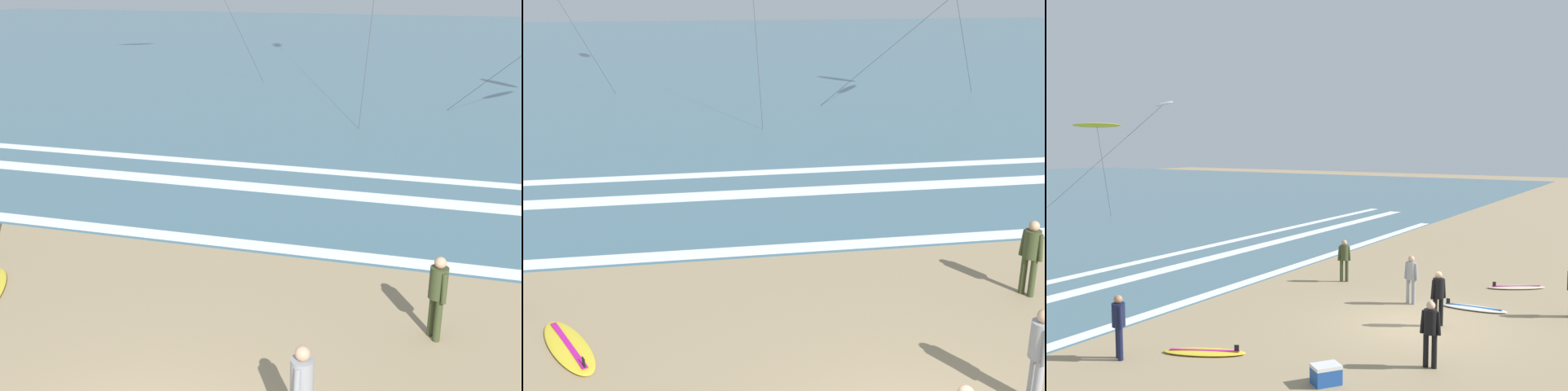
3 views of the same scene
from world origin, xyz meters
The scene contains 6 objects.
ocean_surface centered at (0.00, 52.09, 0.01)m, with size 140.00×90.00×0.01m, color #476B7A.
wave_foam_shoreline centered at (-1.21, 7.49, 0.01)m, with size 44.63×0.54×0.01m, color white.
wave_foam_mid_break centered at (-1.08, 11.73, 0.01)m, with size 54.85×0.81×0.01m, color white.
wave_foam_outer_break centered at (-1.05, 13.91, 0.01)m, with size 56.74×0.58×0.01m, color white.
surfer_left_near centered at (2.08, 1.06, 0.96)m, with size 0.32×0.52×1.60m.
surfer_right_near centered at (3.80, 4.42, 0.96)m, with size 0.34×0.48×1.60m.
Camera 1 is at (3.48, -6.07, 6.25)m, focal length 43.98 mm.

